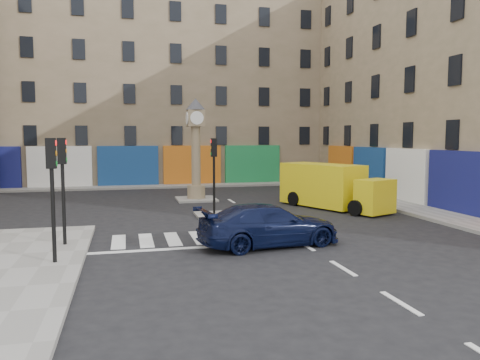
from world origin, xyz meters
name	(u,v)px	position (x,y,z in m)	size (l,w,h in m)	color
ground	(316,252)	(0.00, 0.00, 0.00)	(120.00, 120.00, 0.00)	black
sidewalk_right	(387,202)	(8.70, 10.00, 0.07)	(2.60, 30.00, 0.15)	gray
sidewalk_far	(155,186)	(-4.00, 22.20, 0.07)	(32.00, 2.40, 0.15)	gray
island_near	(214,215)	(-2.00, 8.00, 0.06)	(1.80, 1.80, 0.12)	gray
island_far	(196,199)	(-2.00, 14.00, 0.06)	(2.40, 2.40, 0.12)	gray
building_far	(150,84)	(-4.00, 28.00, 8.50)	(32.00, 10.00, 17.00)	#87735A
traffic_light_left_near	(52,180)	(-8.30, 0.20, 2.62)	(0.28, 0.22, 3.70)	black
traffic_light_left_far	(63,174)	(-8.30, 2.60, 2.62)	(0.28, 0.22, 3.70)	black
traffic_light_island	(214,164)	(-2.00, 8.00, 2.59)	(0.28, 0.22, 3.70)	black
clock_pillar	(196,142)	(-2.00, 14.00, 3.55)	(1.20, 1.20, 6.10)	#998264
navy_sedan	(269,225)	(-1.25, 1.33, 0.75)	(2.09, 5.15, 1.50)	black
yellow_van	(331,187)	(4.67, 9.03, 1.19)	(4.36, 6.80, 2.39)	yellow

